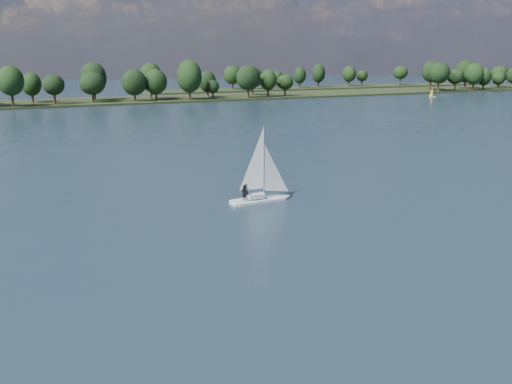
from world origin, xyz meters
The scene contains 6 objects.
ground centered at (0.00, 100.00, 0.00)m, with size 700.00×700.00×0.00m, color #233342.
far_shore centered at (0.00, 212.00, 0.00)m, with size 660.00×40.00×1.50m, color black.
far_shore_back centered at (160.00, 260.00, 0.00)m, with size 220.00×30.00×1.40m, color black.
sailboat centered at (-0.13, 38.87, 2.76)m, with size 7.56×2.28×9.88m.
dinghy_orange centered at (158.96, 172.03, 1.05)m, with size 2.89×2.55×4.46m.
treeline centered at (-8.44, 208.11, 8.33)m, with size 562.46×74.60×18.29m.
Camera 1 is at (-32.29, -22.26, 17.67)m, focal length 40.00 mm.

